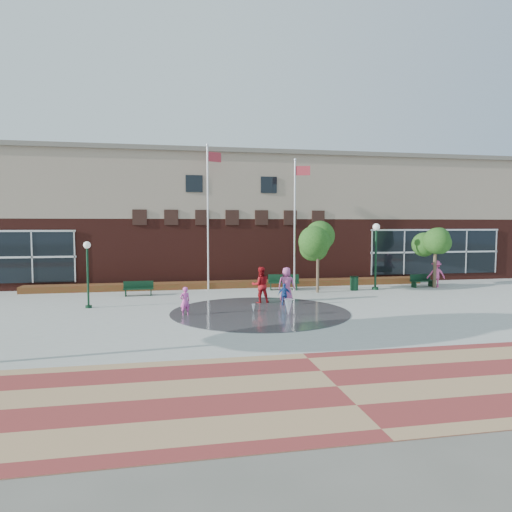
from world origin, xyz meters
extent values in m
plane|color=#666056|center=(0.00, 0.00, 0.00)|extent=(120.00, 120.00, 0.00)
cube|color=#A8A8A0|center=(0.00, 4.00, 0.00)|extent=(46.00, 18.00, 0.01)
cube|color=maroon|center=(0.00, -7.00, 0.00)|extent=(46.00, 6.00, 0.01)
cylinder|color=#383A3D|center=(0.00, 3.00, 0.00)|extent=(8.40, 8.40, 0.01)
cube|color=#4E1E18|center=(0.00, 17.50, 2.25)|extent=(44.00, 10.00, 4.50)
cube|color=gray|center=(0.00, 17.50, 6.75)|extent=(44.00, 10.00, 4.50)
cube|color=slate|center=(0.00, 17.50, 9.05)|extent=(44.40, 10.40, 0.30)
cube|color=black|center=(15.00, 12.48, 2.11)|extent=(10.00, 0.12, 3.19)
cube|color=black|center=(-2.50, 12.48, 6.79)|extent=(1.10, 0.10, 1.10)
cube|color=black|center=(2.50, 12.48, 6.79)|extent=(1.10, 0.10, 1.10)
cube|color=maroon|center=(0.00, 11.60, 0.00)|extent=(26.00, 1.20, 0.40)
cylinder|color=white|center=(-1.74, 11.00, 4.52)|extent=(0.11, 0.11, 9.03)
sphere|color=white|center=(-1.74, 11.00, 9.09)|extent=(0.18, 0.18, 0.18)
cube|color=#AE2F3A|center=(-1.29, 11.21, 8.37)|extent=(0.91, 0.43, 0.61)
cylinder|color=white|center=(3.44, 9.33, 4.01)|extent=(0.10, 0.10, 8.02)
sphere|color=white|center=(3.44, 9.33, 8.07)|extent=(0.16, 0.16, 0.16)
cube|color=#AE2F3A|center=(3.88, 9.21, 7.40)|extent=(0.90, 0.26, 0.57)
cylinder|color=#10321E|center=(-8.12, 5.69, 1.49)|extent=(0.10, 0.10, 2.97)
cylinder|color=#10321E|center=(-8.12, 5.69, 0.07)|extent=(0.31, 0.31, 0.14)
sphere|color=white|center=(-8.12, 5.69, 3.13)|extent=(0.35, 0.35, 0.35)
cylinder|color=#10321E|center=(8.61, 8.87, 1.89)|extent=(0.13, 0.13, 3.78)
cylinder|color=#10321E|center=(8.61, 8.87, 0.09)|extent=(0.40, 0.40, 0.18)
sphere|color=white|center=(8.61, 8.87, 3.98)|extent=(0.44, 0.44, 0.44)
cube|color=#10321E|center=(-5.94, 9.15, 0.43)|extent=(1.71, 0.49, 0.06)
cube|color=#10321E|center=(-5.94, 9.35, 0.64)|extent=(1.70, 0.07, 0.43)
cube|color=#10321E|center=(2.89, 9.86, 0.49)|extent=(2.01, 0.92, 0.06)
cube|color=#10321E|center=(2.94, 10.10, 0.73)|extent=(1.91, 0.45, 0.49)
cube|color=#10321E|center=(12.18, 9.39, 0.43)|extent=(1.77, 0.83, 0.06)
cube|color=#10321E|center=(12.14, 9.59, 0.65)|extent=(1.68, 0.41, 0.43)
cylinder|color=#10321E|center=(7.20, 8.89, 0.43)|extent=(0.51, 0.51, 0.85)
cylinder|color=black|center=(7.20, 8.89, 0.87)|extent=(0.55, 0.55, 0.05)
cylinder|color=#4D3B2B|center=(4.65, 8.45, 1.27)|extent=(0.17, 0.17, 2.54)
cylinder|color=#4D3B2B|center=(12.81, 9.01, 1.25)|extent=(0.22, 0.22, 2.50)
cone|color=white|center=(1.08, 1.88, 0.00)|extent=(0.39, 0.39, 0.75)
cone|color=white|center=(-0.33, 2.91, 0.00)|extent=(0.18, 0.18, 0.40)
imported|color=#ED50BA|center=(-3.49, 2.91, 0.66)|extent=(0.56, 0.47, 1.32)
imported|color=#AD131A|center=(0.53, 5.50, 0.96)|extent=(0.96, 0.76, 1.92)
imported|color=#C65498|center=(1.98, 5.65, 0.93)|extent=(1.07, 0.91, 1.86)
imported|color=#264FA2|center=(1.58, 4.54, 0.57)|extent=(0.70, 0.38, 1.14)
imported|color=#F24F9B|center=(13.01, 9.16, 0.89)|extent=(1.28, 0.94, 1.78)
camera|label=1|loc=(-4.17, -17.78, 4.15)|focal=32.00mm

